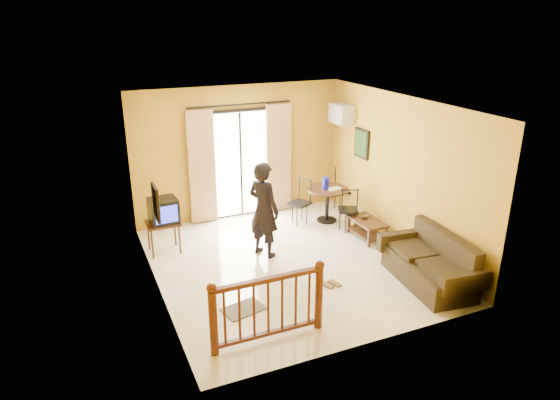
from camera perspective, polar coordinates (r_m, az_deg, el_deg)
name	(u,v)px	position (r m, az deg, el deg)	size (l,w,h in m)	color
ground	(288,263)	(8.87, 0.94, -7.24)	(5.00, 5.00, 0.00)	beige
room_shell	(289,171)	(8.21, 1.01, 3.34)	(5.00, 5.00, 5.00)	white
balcony_door	(241,163)	(10.53, -4.49, 4.22)	(2.25, 0.14, 2.46)	black
tv_table	(163,226)	(9.31, -13.23, -2.91)	(0.59, 0.49, 0.59)	black
television	(163,211)	(9.20, -13.19, -1.18)	(0.52, 0.49, 0.44)	black
picture_left	(156,203)	(7.48, -14.00, -0.29)	(0.05, 0.42, 0.52)	black
dining_table	(327,195)	(10.46, 5.44, 0.53)	(0.87, 0.87, 0.72)	black
water_jug	(326,183)	(10.33, 5.24, 1.90)	(0.13, 0.13, 0.25)	#1213AB
serving_tray	(334,189)	(10.37, 6.23, 1.28)	(0.28, 0.18, 0.02)	white
dining_chairs	(329,221)	(10.67, 5.67, -2.36)	(1.76, 1.60, 0.95)	black
air_conditioner	(341,114)	(10.73, 7.00, 9.74)	(0.31, 0.60, 0.40)	silver
botanical_print	(361,143)	(10.36, 9.28, 6.40)	(0.05, 0.50, 0.60)	black
coffee_table	(367,226)	(9.87, 9.90, -2.94)	(0.47, 0.84, 0.38)	black
bowl	(364,216)	(9.91, 9.57, -1.86)	(0.19, 0.19, 0.06)	#513E1B
sofa	(431,265)	(8.50, 16.92, -7.13)	(0.98, 1.84, 0.84)	black
standing_person	(264,210)	(8.84, -1.88, -1.11)	(0.64, 0.42, 1.75)	black
stair_balustrade	(268,304)	(6.68, -1.35, -11.75)	(1.63, 0.13, 1.04)	#471E0F
doormat	(243,309)	(7.61, -4.22, -12.31)	(0.60, 0.40, 0.02)	#535043
sandals	(331,284)	(8.24, 5.80, -9.54)	(0.32, 0.27, 0.03)	#513E1B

